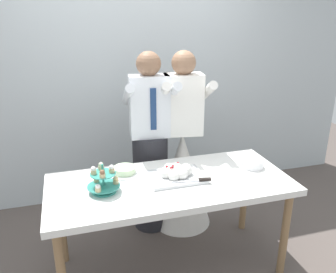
{
  "coord_description": "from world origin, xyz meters",
  "views": [
    {
      "loc": [
        -0.68,
        -2.23,
        1.98
      ],
      "look_at": [
        0.03,
        0.15,
        1.07
      ],
      "focal_mm": 37.39,
      "sensor_mm": 36.0,
      "label": 1
    }
  ],
  "objects": [
    {
      "name": "main_cake_tray",
      "position": [
        0.06,
        0.03,
        0.82
      ],
      "size": [
        0.43,
        0.31,
        0.13
      ],
      "color": "silver",
      "rests_on": "dessert_table"
    },
    {
      "name": "person_groom",
      "position": [
        -0.0,
        0.63,
        0.75
      ],
      "size": [
        0.5,
        0.53,
        1.66
      ],
      "color": "#232328",
      "rests_on": "ground_plane"
    },
    {
      "name": "plate_stack",
      "position": [
        0.71,
        0.05,
        0.81
      ],
      "size": [
        0.19,
        0.18,
        0.07
      ],
      "color": "white",
      "rests_on": "dessert_table"
    },
    {
      "name": "round_cake",
      "position": [
        -0.3,
        0.22,
        0.8
      ],
      "size": [
        0.24,
        0.24,
        0.06
      ],
      "color": "white",
      "rests_on": "dessert_table"
    },
    {
      "name": "dessert_table",
      "position": [
        0.0,
        0.0,
        0.7
      ],
      "size": [
        1.8,
        0.8,
        0.78
      ],
      "color": "white",
      "rests_on": "ground_plane"
    },
    {
      "name": "ground_plane",
      "position": [
        0.0,
        0.0,
        0.0
      ],
      "size": [
        8.0,
        8.0,
        0.0
      ],
      "primitive_type": "plane",
      "color": "#564C47"
    },
    {
      "name": "cupcake_stand",
      "position": [
        -0.49,
        -0.02,
        0.86
      ],
      "size": [
        0.23,
        0.23,
        0.21
      ],
      "color": "teal",
      "rests_on": "dessert_table"
    },
    {
      "name": "rear_wall",
      "position": [
        0.0,
        1.38,
        1.45
      ],
      "size": [
        5.2,
        0.1,
        2.9
      ],
      "primitive_type": "cube",
      "color": "silver",
      "rests_on": "ground_plane"
    },
    {
      "name": "person_bride",
      "position": [
        0.3,
        0.6,
        0.58
      ],
      "size": [
        0.57,
        0.56,
        1.66
      ],
      "color": "white",
      "rests_on": "ground_plane"
    }
  ]
}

